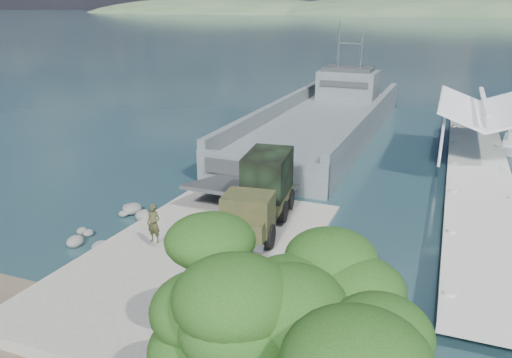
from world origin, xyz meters
The scene contains 9 objects.
ground centered at (0.00, 0.00, 0.00)m, with size 1400.00×1400.00×0.00m, color #1B3741.
boat_ramp centered at (0.00, -1.00, 0.25)m, with size 10.00×18.00×0.50m, color gray.
shoreline_rocks centered at (-6.20, 0.50, 0.00)m, with size 3.20×5.60×0.90m, color #565653, non-canonical shape.
distant_headlands centered at (50.00, 560.00, 0.00)m, with size 1000.00×240.00×48.00m, color #314D30, non-canonical shape.
pier centered at (13.00, 18.77, 1.60)m, with size 6.40×44.00×6.10m.
landing_craft centered at (-0.29, 24.44, 0.90)m, with size 10.14×37.11×10.96m.
military_truck centered at (1.63, 3.20, 2.31)m, with size 3.27×8.06×3.64m.
soldier centered at (-2.18, -1.58, 1.49)m, with size 0.72×0.47×1.97m, color #24311B.
overhang_tree centered at (7.09, -10.89, 5.27)m, with size 7.25×6.67×6.58m.
Camera 1 is at (10.37, -20.39, 11.98)m, focal length 35.00 mm.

